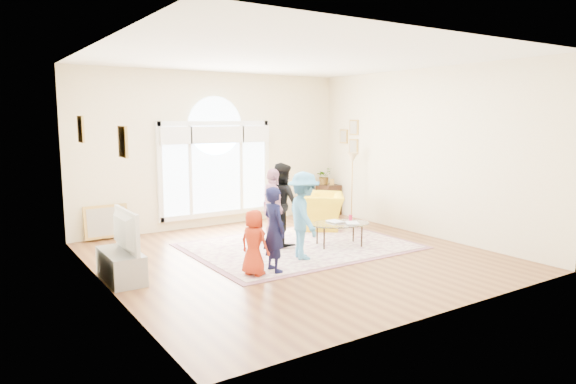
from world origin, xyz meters
TOP-DOWN VIEW (x-y plane):
  - ground at (0.00, 0.00)m, footprint 6.00×6.00m
  - room_shell at (0.01, 2.83)m, footprint 6.00×6.00m
  - area_rug at (0.44, 0.50)m, footprint 3.60×2.60m
  - rug_border at (0.44, 0.50)m, footprint 3.80×2.80m
  - tv_console at (-2.75, 0.30)m, footprint 0.45×1.00m
  - television at (-2.74, 0.30)m, footprint 0.17×1.02m
  - coffee_table at (1.03, 0.12)m, footprint 1.26×1.01m
  - armchair at (1.66, 1.54)m, footprint 1.43×1.46m
  - side_cabinet at (2.78, 2.69)m, footprint 0.40×0.50m
  - floor_lamp at (2.72, 1.78)m, footprint 0.26×0.26m
  - plant_pedestal at (2.70, 2.77)m, footprint 0.20×0.20m
  - potted_plant at (2.70, 2.77)m, footprint 0.41×0.37m
  - leaning_picture at (-2.30, 2.90)m, footprint 0.80×0.14m
  - child_red at (-1.09, -0.55)m, footprint 0.46×0.55m
  - child_navy at (-0.75, -0.55)m, footprint 0.31×0.47m
  - child_black at (0.22, 0.74)m, footprint 0.59×0.74m
  - child_pink at (-0.00, 0.68)m, footprint 0.49×0.86m
  - child_blue at (0.01, -0.22)m, footprint 0.77×1.02m

SIDE VIEW (x-z plane):
  - ground at x=0.00m, z-range 0.00..0.00m
  - leaning_picture at x=-2.30m, z-range -0.31..0.31m
  - rug_border at x=0.44m, z-range 0.00..0.01m
  - area_rug at x=0.44m, z-range 0.00..0.02m
  - tv_console at x=-2.75m, z-range 0.00..0.42m
  - side_cabinet at x=2.78m, z-range 0.00..0.70m
  - plant_pedestal at x=2.70m, z-range 0.00..0.70m
  - armchair at x=1.66m, z-range 0.00..0.72m
  - coffee_table at x=1.03m, z-range 0.13..0.67m
  - child_red at x=-1.09m, z-range 0.02..0.97m
  - child_navy at x=-0.75m, z-range 0.02..1.28m
  - child_pink at x=0.00m, z-range 0.02..1.40m
  - television at x=-2.74m, z-range 0.42..1.00m
  - child_blue at x=0.01m, z-range 0.02..1.42m
  - child_black at x=0.22m, z-range 0.02..1.49m
  - potted_plant at x=2.70m, z-range 0.70..1.10m
  - floor_lamp at x=2.72m, z-range 0.53..2.04m
  - room_shell at x=0.01m, z-range -1.43..4.57m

